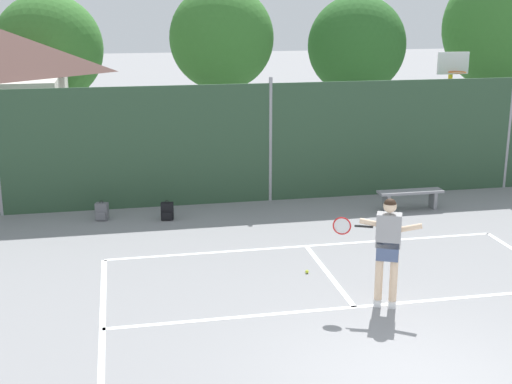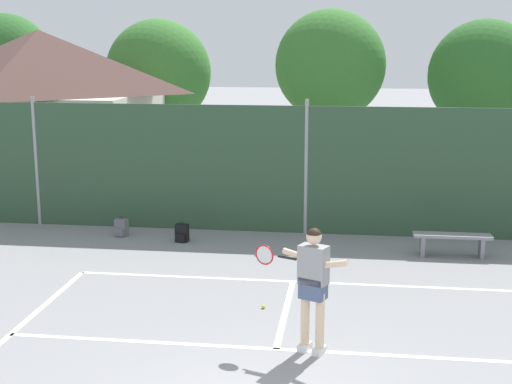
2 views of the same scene
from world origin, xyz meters
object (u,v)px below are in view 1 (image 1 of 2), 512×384
(basketball_hoop, at_px, (450,97))
(backpack_grey, at_px, (102,212))
(tennis_ball, at_px, (307,272))
(tennis_player, at_px, (387,242))
(backpack_black, at_px, (167,212))
(courtside_bench, at_px, (410,195))

(basketball_hoop, height_order, backpack_grey, basketball_hoop)
(tennis_ball, distance_m, backpack_grey, 5.58)
(basketball_hoop, distance_m, backpack_grey, 9.96)
(backpack_grey, bearing_deg, tennis_player, -50.62)
(tennis_ball, distance_m, backpack_black, 4.47)
(backpack_black, height_order, courtside_bench, courtside_bench)
(tennis_ball, height_order, backpack_black, backpack_black)
(tennis_ball, bearing_deg, courtside_bench, 44.49)
(backpack_grey, xyz_separation_m, courtside_bench, (7.31, -0.63, 0.17))
(tennis_player, distance_m, tennis_ball, 2.13)
(backpack_grey, distance_m, backpack_black, 1.51)
(tennis_player, height_order, courtside_bench, tennis_player)
(backpack_black, distance_m, courtside_bench, 5.84)
(basketball_hoop, xyz_separation_m, backpack_black, (-8.03, -2.32, -2.12))
(tennis_player, height_order, backpack_grey, tennis_player)
(tennis_player, bearing_deg, tennis_ball, 119.05)
(basketball_hoop, distance_m, tennis_ball, 8.70)
(basketball_hoop, xyz_separation_m, courtside_bench, (-2.21, -2.68, -1.95))
(courtside_bench, bearing_deg, tennis_ball, -135.51)
(tennis_player, xyz_separation_m, tennis_ball, (-0.89, 1.61, -1.08))
(basketball_hoop, bearing_deg, backpack_black, -163.90)
(basketball_hoop, height_order, backpack_black, basketball_hoop)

